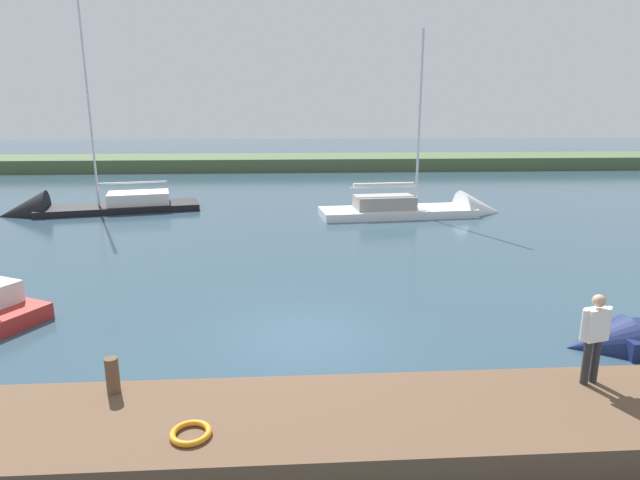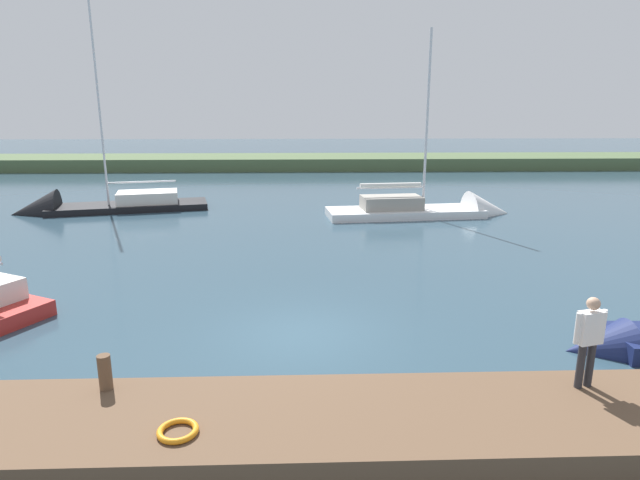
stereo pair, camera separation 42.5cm
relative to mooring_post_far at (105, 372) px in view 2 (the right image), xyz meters
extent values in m
plane|color=#2D4756|center=(-3.58, -3.59, -0.95)|extent=(200.00, 200.00, 0.00)
cube|color=#4C603D|center=(-3.58, -44.67, -0.95)|extent=(180.00, 8.00, 2.40)
cube|color=brown|center=(-3.58, 0.91, -0.64)|extent=(23.85, 2.60, 0.62)
cylinder|color=brown|center=(0.00, 0.00, 0.00)|extent=(0.24, 0.24, 0.67)
torus|color=orange|center=(-1.64, 1.43, -0.28)|extent=(0.66, 0.66, 0.10)
cube|color=black|center=(6.46, -21.46, -0.93)|extent=(9.14, 4.65, 0.70)
cone|color=black|center=(11.37, -20.30, -0.93)|extent=(2.99, 3.19, 2.70)
cube|color=silver|center=(5.46, -21.70, -0.24)|extent=(3.78, 2.87, 0.68)
cylinder|color=silver|center=(7.57, -21.20, 5.20)|extent=(0.12, 0.12, 11.56)
cylinder|color=silver|center=(5.71, -21.64, 0.66)|extent=(3.74, 0.97, 0.09)
cube|color=white|center=(-9.24, -18.95, -0.93)|extent=(8.67, 3.44, 0.82)
cone|color=white|center=(-14.08, -19.45, -0.93)|extent=(2.58, 2.81, 2.59)
cube|color=gray|center=(-8.48, -18.87, -0.17)|extent=(3.36, 2.02, 0.71)
cylinder|color=silver|center=(-10.27, -19.06, 4.13)|extent=(0.13, 0.13, 9.31)
cylinder|color=silver|center=(-8.41, -18.87, 0.67)|extent=(3.72, 0.49, 0.11)
cylinder|color=silver|center=(-8.41, -18.87, 0.79)|extent=(3.36, 0.60, 0.25)
cone|color=navy|center=(-10.65, -2.42, -0.95)|extent=(1.51, 1.66, 1.60)
cylinder|color=#28282D|center=(-8.93, 0.19, 0.10)|extent=(0.14, 0.14, 0.87)
cylinder|color=#28282D|center=(-8.73, 0.25, 0.10)|extent=(0.14, 0.14, 0.87)
cube|color=white|center=(-8.83, 0.22, 0.85)|extent=(0.51, 0.33, 0.62)
sphere|color=tan|center=(-8.83, 0.22, 1.30)|extent=(0.24, 0.24, 0.24)
cylinder|color=white|center=(-9.11, 0.15, 0.86)|extent=(0.09, 0.09, 0.59)
cylinder|color=white|center=(-8.55, 0.29, 0.86)|extent=(0.09, 0.09, 0.59)
camera|label=1|loc=(-3.22, 8.70, 4.63)|focal=29.02mm
camera|label=2|loc=(-3.64, 8.72, 4.63)|focal=29.02mm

